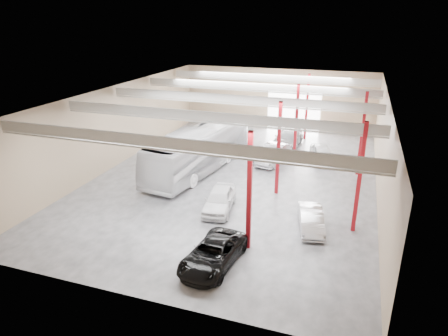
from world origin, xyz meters
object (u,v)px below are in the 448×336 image
Objects in this scene: car_right_near at (311,219)px; car_row_a at (219,199)px; black_sedan at (213,254)px; car_row_c at (288,138)px; car_row_b at (273,154)px; coach_bus at (199,149)px; car_right_far at (322,153)px.

car_row_a is at bearing 161.15° from car_right_near.
car_row_c reaches higher than black_sedan.
car_row_c is (0.39, 5.20, 0.03)m from car_row_b.
coach_bus is 14.31m from black_sedan.
car_right_near is (4.85, -11.17, -0.17)m from car_row_b.
car_row_a reaches higher than black_sedan.
car_right_far is (5.63, 12.36, -0.04)m from car_row_a.
car_right_near is at bearing -55.53° from car_row_b.
black_sedan is 19.05m from car_right_far.
car_row_b reaches higher than car_right_far.
black_sedan is at bearing -118.04° from car_right_far.
car_right_near is at bearing 57.38° from black_sedan.
car_right_far is (9.76, 5.73, -1.14)m from coach_bus.
car_row_b reaches higher than car_row_a.
coach_bus is at bearing -134.34° from car_row_b.
coach_bus reaches higher than black_sedan.
car_right_near is at bearing -13.82° from car_row_a.
car_row_c reaches higher than car_right_far.
car_right_far reaches higher than car_right_near.
black_sedan is at bearing -56.97° from coach_bus.
car_row_a is 6.36m from car_right_near.
coach_bus is 2.70× the size of black_sedan.
car_right_far is (-0.70, 13.03, 0.07)m from car_right_near.
car_row_b is at bearing -172.56° from car_right_far.
coach_bus reaches higher than car_right_near.
car_row_b is at bearing 74.25° from car_row_a.
coach_bus is 11.38m from car_right_far.
car_row_a is 1.05× the size of car_right_far.
car_row_b reaches higher than black_sedan.
car_row_a is 0.90× the size of car_row_b.
car_row_a is (-1.87, 6.31, 0.08)m from black_sedan.
car_row_b is 0.85× the size of car_row_c.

